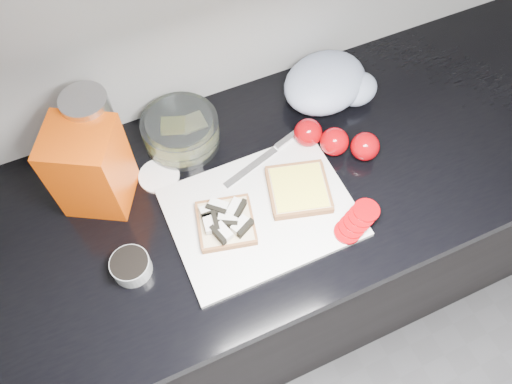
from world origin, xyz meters
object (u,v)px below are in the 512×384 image
(steel_canister, at_px, (98,135))
(cutting_board, at_px, (262,213))
(bread_bag, at_px, (90,168))
(glass_bowl, at_px, (181,131))

(steel_canister, bearing_deg, cutting_board, -44.63)
(bread_bag, bearing_deg, cutting_board, -2.58)
(glass_bowl, height_order, steel_canister, steel_canister)
(cutting_board, height_order, bread_bag, bread_bag)
(cutting_board, relative_size, steel_canister, 1.71)
(glass_bowl, relative_size, bread_bag, 0.84)
(cutting_board, relative_size, glass_bowl, 2.19)
(cutting_board, bearing_deg, glass_bowl, 109.06)
(cutting_board, bearing_deg, steel_canister, 135.37)
(glass_bowl, bearing_deg, bread_bag, -162.48)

